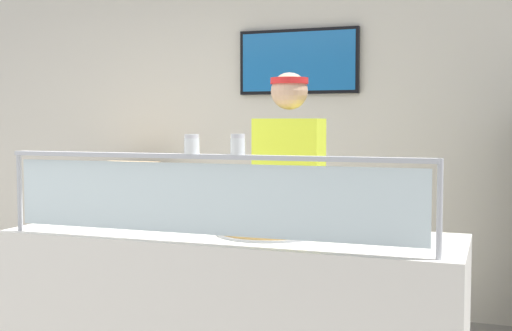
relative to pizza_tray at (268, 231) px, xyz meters
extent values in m
cube|color=silver|center=(-0.18, 2.17, 0.38)|extent=(6.58, 0.08, 2.70)
cube|color=black|center=(-0.48, 2.11, 0.99)|extent=(0.97, 0.04, 0.51)
cube|color=#1966B2|center=(-0.48, 2.09, 0.99)|extent=(0.92, 0.01, 0.46)
cube|color=silver|center=(-0.18, -0.02, -0.49)|extent=(2.18, 0.72, 0.95)
cylinder|color=#B2B5BC|center=(-1.17, -0.32, 0.18)|extent=(0.02, 0.02, 0.39)
cylinder|color=#B2B5BC|center=(0.81, -0.32, 0.18)|extent=(0.02, 0.02, 0.39)
cube|color=silver|center=(-0.18, -0.32, 0.18)|extent=(1.92, 0.01, 0.31)
cube|color=#B2B5BC|center=(-0.18, -0.32, 0.36)|extent=(1.98, 0.06, 0.02)
cylinder|color=#9EA0A8|center=(0.00, 0.00, -0.01)|extent=(0.50, 0.50, 0.01)
cylinder|color=tan|center=(0.00, 0.00, 0.00)|extent=(0.47, 0.47, 0.02)
cylinder|color=gold|center=(0.00, 0.00, 0.02)|extent=(0.42, 0.42, 0.01)
cube|color=#ADAFB7|center=(0.01, -0.02, 0.02)|extent=(0.13, 0.29, 0.01)
cylinder|color=white|center=(-0.24, -0.32, 0.41)|extent=(0.07, 0.07, 0.07)
cylinder|color=white|center=(-0.24, -0.32, 0.40)|extent=(0.06, 0.06, 0.04)
cylinder|color=silver|center=(-0.24, -0.32, 0.45)|extent=(0.06, 0.06, 0.02)
cylinder|color=white|center=(-0.03, -0.32, 0.41)|extent=(0.06, 0.06, 0.07)
cylinder|color=red|center=(-0.03, -0.32, 0.40)|extent=(0.05, 0.05, 0.05)
cylinder|color=silver|center=(-0.03, -0.32, 0.45)|extent=(0.06, 0.06, 0.02)
cylinder|color=#23232D|center=(-0.21, 0.66, -0.49)|extent=(0.13, 0.13, 0.95)
cylinder|color=#23232D|center=(0.01, 0.66, -0.49)|extent=(0.13, 0.13, 0.95)
cube|color=#D8EA33|center=(-0.10, 0.66, 0.26)|extent=(0.38, 0.21, 0.55)
sphere|color=tan|center=(-0.10, 0.66, 0.69)|extent=(0.21, 0.21, 0.21)
cylinder|color=red|center=(-0.10, 0.66, 0.75)|extent=(0.21, 0.21, 0.04)
cylinder|color=tan|center=(0.08, 0.44, 0.16)|extent=(0.08, 0.34, 0.08)
cube|color=#B7BABF|center=(-1.81, 1.68, -0.52)|extent=(0.70, 0.55, 0.89)
cube|color=tan|center=(-1.81, 1.68, -0.06)|extent=(0.49, 0.49, 0.04)
cube|color=tan|center=(-1.80, 1.68, -0.01)|extent=(0.48, 0.48, 0.04)
cube|color=tan|center=(-1.80, 1.68, 0.03)|extent=(0.48, 0.48, 0.04)
cube|color=tan|center=(-1.82, 1.68, 0.08)|extent=(0.49, 0.49, 0.04)
cube|color=tan|center=(-1.80, 1.68, 0.12)|extent=(0.48, 0.48, 0.04)
cube|color=tan|center=(-1.82, 1.68, 0.17)|extent=(0.48, 0.48, 0.04)
camera|label=1|loc=(1.01, -2.94, 0.51)|focal=46.54mm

